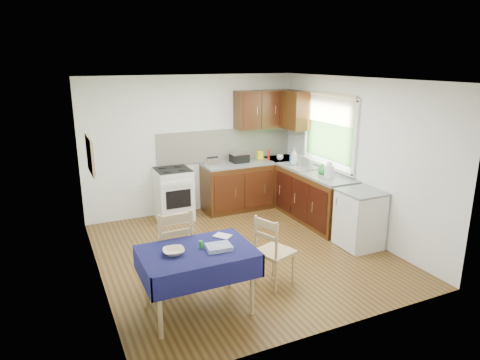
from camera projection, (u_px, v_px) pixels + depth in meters
name	position (u px, v px, depth m)	size (l,w,h in m)	color
floor	(242.00, 252.00, 6.33)	(4.20, 4.20, 0.00)	#482B13
ceiling	(242.00, 79.00, 5.65)	(4.00, 4.20, 0.02)	white
wall_back	(193.00, 145.00, 7.83)	(4.00, 0.02, 2.50)	silver
wall_front	(334.00, 220.00, 4.16)	(4.00, 0.02, 2.50)	silver
wall_left	(93.00, 188.00, 5.18)	(0.02, 4.20, 2.50)	white
wall_right	(356.00, 157.00, 6.81)	(0.02, 4.20, 2.50)	silver
base_cabinets	(280.00, 191.00, 7.86)	(1.90, 2.30, 0.86)	black
worktop_back	(252.00, 162.00, 8.09)	(1.90, 0.60, 0.04)	slate
worktop_right	(315.00, 173.00, 7.35)	(0.60, 1.70, 0.04)	slate
worktop_corner	(282.00, 159.00, 8.36)	(0.60, 0.60, 0.04)	slate
splashback	(226.00, 145.00, 8.09)	(2.70, 0.02, 0.60)	white
upper_cabinets	(275.00, 109.00, 8.02)	(1.20, 0.85, 0.70)	black
stove	(174.00, 194.00, 7.58)	(0.60, 0.61, 0.92)	white
window	(329.00, 127.00, 7.30)	(0.04, 1.48, 1.26)	#2F5523
fridge	(360.00, 219.00, 6.42)	(0.58, 0.60, 0.89)	white
corkboard	(90.00, 155.00, 5.36)	(0.04, 0.62, 0.47)	#A28B51
dining_table	(197.00, 259.00, 4.70)	(1.24, 0.84, 0.75)	#101240
chair_far	(173.00, 247.00, 5.19)	(0.49, 0.49, 1.06)	#A28B51
chair_near	(272.00, 249.00, 5.29)	(0.53, 0.53, 0.93)	#A28B51
toaster	(213.00, 162.00, 7.65)	(0.24, 0.15, 0.18)	silver
sandwich_press	(239.00, 157.00, 7.99)	(0.31, 0.27, 0.18)	black
sauce_bottle	(269.00, 155.00, 8.16)	(0.05, 0.05, 0.20)	red
yellow_packet	(260.00, 155.00, 8.22)	(0.12, 0.08, 0.16)	yellow
dish_rack	(305.00, 167.00, 7.54)	(0.47, 0.36, 0.22)	#97989D
kettle	(329.00, 171.00, 6.94)	(0.16, 0.16, 0.26)	white
cup	(280.00, 157.00, 8.17)	(0.13, 0.13, 0.10)	white
soap_bottle_a	(294.00, 157.00, 7.78)	(0.12, 0.12, 0.30)	white
soap_bottle_b	(293.00, 157.00, 7.98)	(0.09, 0.09, 0.21)	#1F74B7
soap_bottle_c	(322.00, 169.00, 7.14)	(0.14, 0.14, 0.18)	green
plate_bowl	(174.00, 252.00, 4.57)	(0.23, 0.23, 0.06)	beige
book	(219.00, 238.00, 4.96)	(0.14, 0.20, 0.01)	white
spice_jar	(201.00, 244.00, 4.71)	(0.04, 0.04, 0.09)	green
tea_towel	(219.00, 247.00, 4.68)	(0.27, 0.22, 0.05)	#274091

